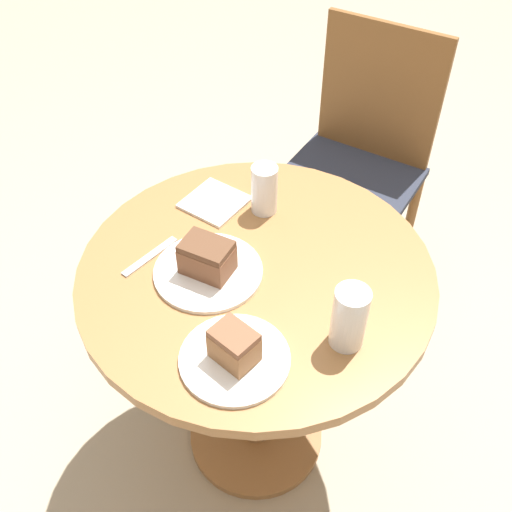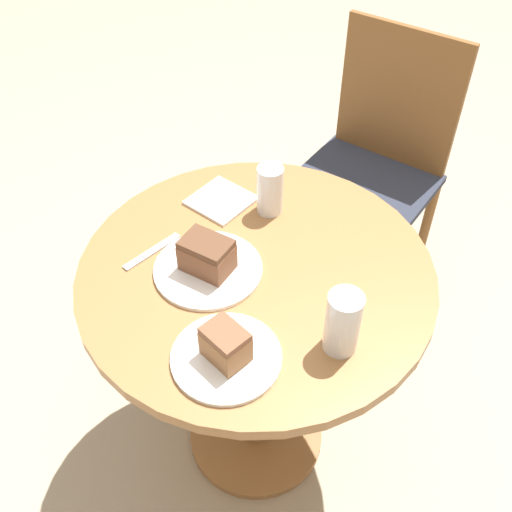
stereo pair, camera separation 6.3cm
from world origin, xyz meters
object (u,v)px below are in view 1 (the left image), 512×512
at_px(plate_near, 208,271).
at_px(cake_slice_near, 207,257).
at_px(plate_far, 235,359).
at_px(glass_water, 264,192).
at_px(glass_lemonade, 349,320).
at_px(cake_slice_far, 234,346).
at_px(chair, 355,163).

distance_m(plate_near, cake_slice_near, 0.04).
relative_size(plate_far, cake_slice_near, 1.90).
bearing_deg(glass_water, glass_lemonade, -45.87).
bearing_deg(cake_slice_far, cake_slice_near, 128.09).
bearing_deg(cake_slice_far, plate_near, 128.09).
xyz_separation_m(chair, cake_slice_far, (0.03, -1.09, 0.32)).
xyz_separation_m(plate_near, glass_water, (0.03, 0.25, 0.05)).
height_order(chair, plate_near, chair).
bearing_deg(chair, plate_far, -79.44).
relative_size(cake_slice_far, glass_water, 0.81).
xyz_separation_m(cake_slice_near, glass_water, (0.03, 0.25, 0.01)).
height_order(chair, plate_far, chair).
bearing_deg(plate_far, cake_slice_near, 128.09).
distance_m(plate_near, cake_slice_far, 0.25).
xyz_separation_m(plate_far, glass_lemonade, (0.19, 0.13, 0.06)).
height_order(cake_slice_far, glass_water, glass_water).
bearing_deg(chair, glass_water, -88.73).
bearing_deg(chair, glass_lemonade, -68.27).
bearing_deg(chair, cake_slice_far, -79.44).
bearing_deg(glass_lemonade, plate_near, 169.48).
xyz_separation_m(plate_near, glass_lemonade, (0.34, -0.06, 0.06)).
distance_m(chair, plate_near, 0.95).
bearing_deg(chair, plate_near, -88.70).
relative_size(chair, cake_slice_far, 9.10).
bearing_deg(cake_slice_far, chair, 91.75).
bearing_deg(cake_slice_near, chair, 82.49).
height_order(plate_near, cake_slice_far, cake_slice_far).
height_order(cake_slice_near, cake_slice_far, cake_slice_near).
xyz_separation_m(chair, plate_near, (-0.12, -0.90, 0.27)).
height_order(chair, glass_lemonade, chair).
bearing_deg(plate_far, cake_slice_far, -90.00).
relative_size(plate_near, plate_far, 1.11).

